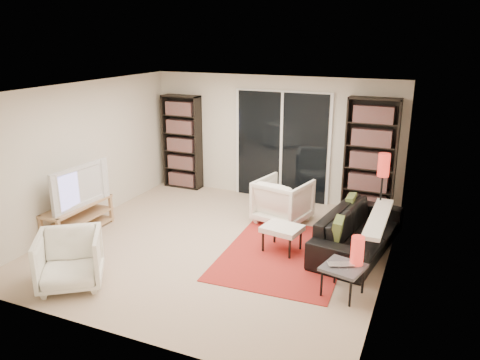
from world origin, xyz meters
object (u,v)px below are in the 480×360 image
Objects in this scene: armchair_back at (283,201)px; side_table at (343,269)px; bookshelf_left at (182,142)px; floor_lamp at (383,174)px; tv_stand at (78,218)px; armchair_front at (70,260)px; sofa at (359,231)px; bookshelf_right at (370,157)px; ottoman at (282,230)px.

side_table is at bearing 138.27° from armchair_back.
bookshelf_left reaches higher than floor_lamp.
armchair_back is at bearing 31.60° from tv_stand.
armchair_front is 0.59× the size of floor_lamp.
sofa is 1.56× the size of floor_lamp.
bookshelf_left reaches higher than armchair_back.
bookshelf_right is 1.77m from armchair_back.
armchair_back is (-1.40, 0.60, 0.08)m from sofa.
tv_stand is at bearing -167.97° from ottoman.
bookshelf_left is 1.43× the size of floor_lamp.
tv_stand is 2.26× the size of side_table.
floor_lamp is at bearing -12.50° from bookshelf_left.
tv_stand is 0.61× the size of sofa.
floor_lamp is (3.44, 3.27, 0.67)m from armchair_front.
ottoman is (2.94, -2.14, -0.63)m from bookshelf_left.
bookshelf_left is 4.36m from sofa.
armchair_front is (0.74, -4.20, -0.61)m from bookshelf_left.
bookshelf_right is at bearing 93.40° from side_table.
bookshelf_right reaches higher than sofa.
bookshelf_left is 2.85m from armchair_back.
sofa is (3.98, -1.65, -0.67)m from bookshelf_left.
bookshelf_left is 0.93× the size of bookshelf_right.
sofa is at bearing -85.37° from bookshelf_right.
bookshelf_right is at bearing 66.92° from ottoman.
bookshelf_right is 2.63× the size of armchair_front.
armchair_back is 1.36× the size of ottoman.
ottoman is at bearing 120.13° from armchair_back.
sofa is at bearing 169.00° from armchair_back.
bookshelf_right is 5.12m from tv_stand.
sofa is at bearing 15.45° from tv_stand.
floor_lamp is at bearing -7.23° from sofa.
armchair_back is (2.58, -1.05, -0.59)m from bookshelf_left.
ottoman is at bearing 123.77° from sofa.
armchair_back is at bearing -22.07° from bookshelf_left.
sofa is 4.12m from armchair_front.
armchair_front is 1.39× the size of side_table.
armchair_front is (-3.11, -4.20, -0.69)m from bookshelf_right.
armchair_front is at bearing 71.96° from armchair_back.
bookshelf_left is 2.44× the size of armchair_front.
bookshelf_right is 5.27m from armchair_front.
armchair_back is at bearing 24.27° from armchair_front.
ottoman is at bearing -113.08° from bookshelf_right.
side_table is (1.45, -1.99, -0.03)m from armchair_back.
side_table is (4.37, -0.20, 0.09)m from tv_stand.
floor_lamp is at bearing -163.55° from armchair_back.
bookshelf_left is 1.50× the size of tv_stand.
ottoman is at bearing 140.77° from side_table.
side_table is at bearing -2.57° from tv_stand.
ottoman is at bearing -36.15° from bookshelf_left.
armchair_back is at bearing 107.91° from ottoman.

